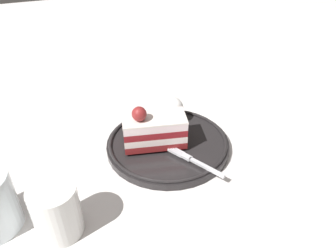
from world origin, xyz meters
TOP-DOWN VIEW (x-y plane):
  - ground_plane at (0.00, 0.00)m, footprint 2.40×2.40m
  - dessert_plate at (-0.01, 0.00)m, footprint 0.22×0.22m
  - cake_slice at (0.02, 0.00)m, footprint 0.12×0.08m
  - whipped_cream_dollop at (-0.04, -0.06)m, footprint 0.04×0.04m
  - fork at (-0.03, 0.07)m, footprint 0.06×0.10m
  - drink_glass_far at (0.19, 0.12)m, footprint 0.06×0.06m

SIDE VIEW (x-z plane):
  - ground_plane at x=0.00m, z-range 0.00..0.00m
  - dessert_plate at x=-0.01m, z-range 0.00..0.02m
  - fork at x=-0.03m, z-range 0.02..0.02m
  - drink_glass_far at x=0.19m, z-range 0.00..0.07m
  - whipped_cream_dollop at x=-0.04m, z-range 0.02..0.06m
  - cake_slice at x=0.02m, z-range 0.01..0.09m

